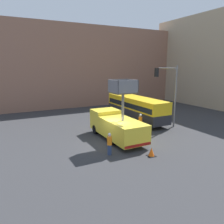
{
  "coord_description": "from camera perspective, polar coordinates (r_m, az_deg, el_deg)",
  "views": [
    {
      "loc": [
        -8.4,
        -16.4,
        6.82
      ],
      "look_at": [
        1.04,
        1.91,
        2.45
      ],
      "focal_mm": 35.0,
      "sensor_mm": 36.0,
      "label": 1
    }
  ],
  "objects": [
    {
      "name": "building_backdrop_far",
      "position": [
        40.39,
        -15.57,
        11.38
      ],
      "size": [
        44.0,
        10.0,
        13.4
      ],
      "color": "#936651",
      "rests_on": "ground_plane"
    },
    {
      "name": "road_worker_directing",
      "position": [
        23.26,
        7.4,
        -2.74
      ],
      "size": [
        0.38,
        0.38,
        1.89
      ],
      "rotation": [
        0.0,
        0.0,
        0.88
      ],
      "color": "navy",
      "rests_on": "ground_plane"
    },
    {
      "name": "utility_truck",
      "position": [
        20.56,
        1.12,
        -3.36
      ],
      "size": [
        2.57,
        7.14,
        5.66
      ],
      "color": "yellow",
      "rests_on": "ground_plane"
    },
    {
      "name": "city_bus",
      "position": [
        27.76,
        6.29,
        1.39
      ],
      "size": [
        2.56,
        10.27,
        2.95
      ],
      "rotation": [
        0.0,
        0.0,
        1.75
      ],
      "color": "#232328",
      "rests_on": "ground_plane"
    },
    {
      "name": "traffic_light_pole",
      "position": [
        24.65,
        14.78,
        6.31
      ],
      "size": [
        2.96,
        2.71,
        6.89
      ],
      "color": "slate",
      "rests_on": "ground_plane"
    },
    {
      "name": "road_worker_near_truck",
      "position": [
        17.12,
        -0.65,
        -8.32
      ],
      "size": [
        0.38,
        0.38,
        1.78
      ],
      "rotation": [
        0.0,
        0.0,
        0.64
      ],
      "color": "navy",
      "rests_on": "ground_plane"
    },
    {
      "name": "traffic_cone_near_truck",
      "position": [
        17.31,
        10.26,
        -10.28
      ],
      "size": [
        0.6,
        0.6,
        0.68
      ],
      "color": "black",
      "rests_on": "ground_plane"
    },
    {
      "name": "ground_plane",
      "position": [
        19.65,
        -0.14,
        -8.34
      ],
      "size": [
        120.0,
        120.0,
        0.0
      ],
      "primitive_type": "plane",
      "color": "#333335"
    }
  ]
}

